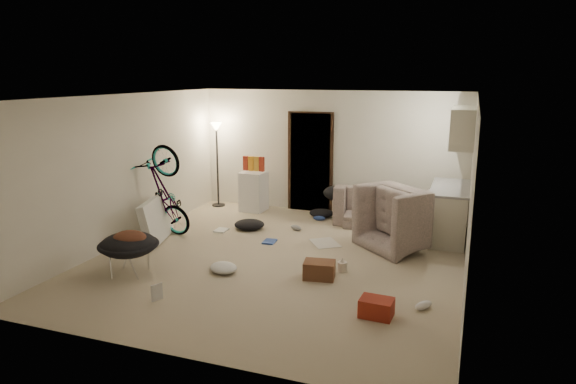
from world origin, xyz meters
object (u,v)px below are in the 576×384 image
(floor_lamp, at_px, (217,146))
(armchair, at_px, (409,224))
(tv_box, at_px, (156,220))
(drink_case_b, at_px, (376,308))
(drink_case_a, at_px, (319,270))
(kitchen_counter, at_px, (449,213))
(saucer_chair, at_px, (129,250))
(juicer, at_px, (342,266))
(bicycle, at_px, (166,211))
(mini_fridge, at_px, (254,191))
(sofa, at_px, (385,210))

(floor_lamp, height_order, armchair, floor_lamp)
(armchair, xyz_separation_m, tv_box, (-4.14, -1.17, -0.02))
(armchair, xyz_separation_m, drink_case_b, (-0.05, -2.75, -0.27))
(drink_case_a, bearing_deg, kitchen_counter, 48.66)
(saucer_chair, height_order, juicer, saucer_chair)
(juicer, bearing_deg, kitchen_counter, 57.84)
(juicer, bearing_deg, bicycle, 169.65)
(kitchen_counter, distance_m, mini_fridge, 3.98)
(floor_lamp, relative_size, saucer_chair, 2.11)
(bicycle, distance_m, juicer, 3.44)
(floor_lamp, bearing_deg, armchair, -17.44)
(floor_lamp, bearing_deg, drink_case_a, -44.63)
(saucer_chair, distance_m, drink_case_b, 3.59)
(sofa, distance_m, juicer, 2.63)
(bicycle, xyz_separation_m, drink_case_b, (4.09, -1.87, -0.33))
(tv_box, distance_m, juicer, 3.39)
(sofa, relative_size, tv_box, 1.71)
(bicycle, distance_m, mini_fridge, 2.25)
(drink_case_a, bearing_deg, tv_box, 158.97)
(drink_case_b, bearing_deg, armchair, 92.53)
(floor_lamp, bearing_deg, drink_case_b, -44.22)
(bicycle, xyz_separation_m, saucer_chair, (0.51, -1.74, -0.08))
(bicycle, xyz_separation_m, mini_fridge, (0.78, 2.11, -0.03))
(drink_case_a, bearing_deg, saucer_chair, -172.54)
(sofa, bearing_deg, drink_case_b, 93.99)
(bicycle, bearing_deg, saucer_chair, -156.62)
(tv_box, distance_m, drink_case_b, 4.39)
(armchair, relative_size, drink_case_a, 2.72)
(kitchen_counter, relative_size, sofa, 0.79)
(drink_case_b, bearing_deg, mini_fridge, 133.27)
(armchair, distance_m, mini_fridge, 3.57)
(saucer_chair, bearing_deg, armchair, 35.74)
(floor_lamp, xyz_separation_m, kitchen_counter, (4.83, -0.65, -0.87))
(kitchen_counter, xyz_separation_m, saucer_chair, (-4.22, -3.29, -0.08))
(sofa, bearing_deg, floor_lamp, -6.87)
(kitchen_counter, height_order, drink_case_a, kitchen_counter)
(saucer_chair, xyz_separation_m, drink_case_a, (2.61, 0.77, -0.24))
(drink_case_a, height_order, juicer, drink_case_a)
(floor_lamp, bearing_deg, kitchen_counter, -7.66)
(floor_lamp, relative_size, kitchen_counter, 1.21)
(sofa, relative_size, juicer, 9.16)
(kitchen_counter, height_order, saucer_chair, kitchen_counter)
(sofa, distance_m, saucer_chair, 4.83)
(kitchen_counter, distance_m, juicer, 2.59)
(drink_case_a, height_order, drink_case_b, drink_case_a)
(floor_lamp, xyz_separation_m, mini_fridge, (0.88, -0.10, -0.89))
(floor_lamp, relative_size, armchair, 1.54)
(saucer_chair, distance_m, juicer, 3.08)
(floor_lamp, distance_m, kitchen_counter, 4.95)
(floor_lamp, xyz_separation_m, bicycle, (0.10, -2.21, -0.86))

